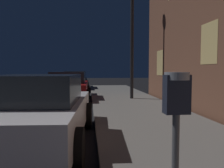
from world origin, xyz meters
TOP-DOWN VIEW (x-y plane):
  - parking_meter at (4.51, -0.30)m, footprint 0.19×0.19m
  - car_white at (2.85, 2.69)m, footprint 2.16×4.15m
  - car_red at (2.85, 9.36)m, footprint 2.11×4.11m
  - car_black at (2.85, 15.53)m, footprint 2.00×4.60m
  - street_lamp at (5.92, 8.69)m, footprint 0.44×0.44m

SIDE VIEW (x-z plane):
  - car_white at x=2.85m, z-range -0.02..1.41m
  - car_red at x=2.85m, z-range -0.01..1.42m
  - car_black at x=2.85m, z-range 0.00..1.43m
  - parking_meter at x=4.51m, z-range 0.50..1.86m
  - street_lamp at x=5.92m, z-range 1.05..6.73m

